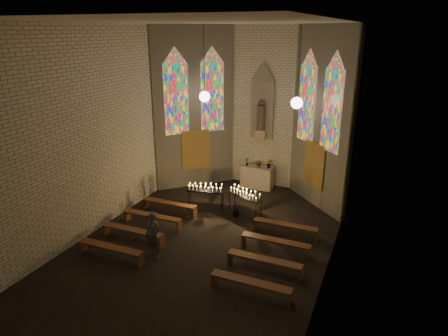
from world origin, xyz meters
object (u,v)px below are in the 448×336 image
Objects in this scene: altar at (257,177)px; votive_stand_left at (205,189)px; aisle_flower_pot at (236,211)px; votive_stand_right at (245,194)px; visitor at (153,235)px.

altar is 3.29m from votive_stand_left.
votive_stand_right is (0.32, 0.07, 0.70)m from aisle_flower_pot.
altar is 6.90m from visitor.
visitor is at bearing -109.61° from aisle_flower_pot.
votive_stand_left is at bearing -109.83° from altar.
aisle_flower_pot is 0.30× the size of visitor.
altar is 3.10m from votive_stand_right.
votive_stand_right reaches higher than altar.
votive_stand_left is (-1.11, -3.07, 0.41)m from altar.
altar is 3.11m from aisle_flower_pot.
votive_stand_left is (-1.31, 0.03, 0.68)m from aisle_flower_pot.
votive_stand_left is at bearing 99.65° from visitor.
aisle_flower_pot is 0.31× the size of votive_stand_left.
visitor is (-0.01, -3.73, -0.15)m from votive_stand_left.
votive_stand_left is 1.63m from votive_stand_right.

